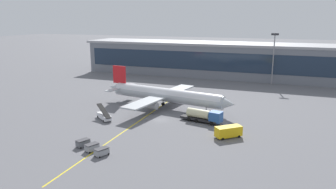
{
  "coord_description": "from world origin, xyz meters",
  "views": [
    {
      "loc": [
        30.39,
        -73.51,
        25.54
      ],
      "look_at": [
        -1.29,
        9.24,
        4.5
      ],
      "focal_mm": 34.78,
      "sensor_mm": 36.0,
      "label": 1
    }
  ],
  "objects_px": {
    "baggage_cart_0": "(83,143)",
    "baggage_cart_2": "(102,152)",
    "main_airliner": "(165,95)",
    "fuel_tanker": "(204,116)",
    "belt_loader": "(104,116)",
    "lavatory_truck": "(228,131)",
    "baggage_cart_1": "(92,147)"
  },
  "relations": [
    {
      "from": "baggage_cart_2",
      "to": "main_airliner",
      "type": "bearing_deg",
      "value": 91.59
    },
    {
      "from": "main_airliner",
      "to": "baggage_cart_1",
      "type": "xyz_separation_m",
      "value": [
        -1.97,
        -34.49,
        -3.06
      ]
    },
    {
      "from": "fuel_tanker",
      "to": "baggage_cart_0",
      "type": "relative_size",
      "value": 3.65
    },
    {
      "from": "main_airliner",
      "to": "lavatory_truck",
      "type": "distance_m",
      "value": 27.93
    },
    {
      "from": "baggage_cart_0",
      "to": "main_airliner",
      "type": "bearing_deg",
      "value": 81.58
    },
    {
      "from": "belt_loader",
      "to": "baggage_cart_0",
      "type": "height_order",
      "value": "belt_loader"
    },
    {
      "from": "lavatory_truck",
      "to": "baggage_cart_2",
      "type": "height_order",
      "value": "lavatory_truck"
    },
    {
      "from": "main_airliner",
      "to": "fuel_tanker",
      "type": "xyz_separation_m",
      "value": [
        13.95,
        -9.32,
        -2.09
      ]
    },
    {
      "from": "baggage_cart_0",
      "to": "lavatory_truck",
      "type": "bearing_deg",
      "value": 30.6
    },
    {
      "from": "fuel_tanker",
      "to": "baggage_cart_2",
      "type": "relative_size",
      "value": 3.65
    },
    {
      "from": "lavatory_truck",
      "to": "main_airliner",
      "type": "bearing_deg",
      "value": 140.71
    },
    {
      "from": "baggage_cart_2",
      "to": "fuel_tanker",
      "type": "bearing_deg",
      "value": 63.84
    },
    {
      "from": "fuel_tanker",
      "to": "baggage_cart_1",
      "type": "relative_size",
      "value": 3.65
    },
    {
      "from": "lavatory_truck",
      "to": "baggage_cart_2",
      "type": "relative_size",
      "value": 1.93
    },
    {
      "from": "lavatory_truck",
      "to": "baggage_cart_0",
      "type": "relative_size",
      "value": 1.93
    },
    {
      "from": "main_airliner",
      "to": "baggage_cart_0",
      "type": "bearing_deg",
      "value": -98.42
    },
    {
      "from": "belt_loader",
      "to": "lavatory_truck",
      "type": "relative_size",
      "value": 1.07
    },
    {
      "from": "belt_loader",
      "to": "fuel_tanker",
      "type": "bearing_deg",
      "value": 15.45
    },
    {
      "from": "belt_loader",
      "to": "baggage_cart_2",
      "type": "relative_size",
      "value": 2.07
    },
    {
      "from": "baggage_cart_2",
      "to": "baggage_cart_1",
      "type": "bearing_deg",
      "value": 157.51
    },
    {
      "from": "baggage_cart_0",
      "to": "baggage_cart_2",
      "type": "bearing_deg",
      "value": -22.49
    },
    {
      "from": "main_airliner",
      "to": "belt_loader",
      "type": "xyz_separation_m",
      "value": [
        -10.66,
        -16.12,
        -2.85
      ]
    },
    {
      "from": "lavatory_truck",
      "to": "belt_loader",
      "type": "bearing_deg",
      "value": 177.34
    },
    {
      "from": "fuel_tanker",
      "to": "lavatory_truck",
      "type": "height_order",
      "value": "fuel_tanker"
    },
    {
      "from": "baggage_cart_0",
      "to": "baggage_cart_2",
      "type": "height_order",
      "value": "same"
    },
    {
      "from": "fuel_tanker",
      "to": "baggage_cart_2",
      "type": "height_order",
      "value": "fuel_tanker"
    },
    {
      "from": "belt_loader",
      "to": "baggage_cart_2",
      "type": "bearing_deg",
      "value": -59.27
    },
    {
      "from": "main_airliner",
      "to": "fuel_tanker",
      "type": "relative_size",
      "value": 3.75
    },
    {
      "from": "baggage_cart_0",
      "to": "baggage_cart_2",
      "type": "distance_m",
      "value": 6.4
    },
    {
      "from": "fuel_tanker",
      "to": "baggage_cart_0",
      "type": "xyz_separation_m",
      "value": [
        -18.87,
        -23.94,
        -0.96
      ]
    },
    {
      "from": "main_airliner",
      "to": "baggage_cart_1",
      "type": "relative_size",
      "value": 13.69
    },
    {
      "from": "lavatory_truck",
      "to": "baggage_cart_1",
      "type": "bearing_deg",
      "value": -144.33
    }
  ]
}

